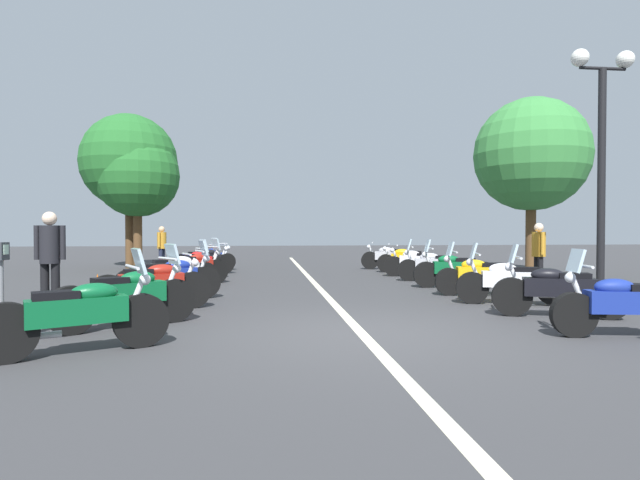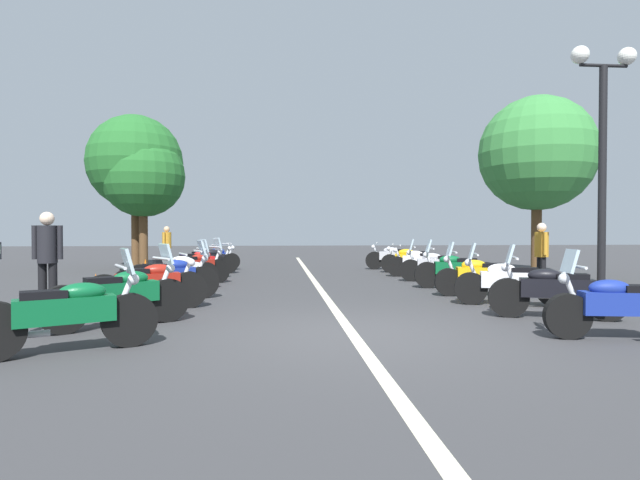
% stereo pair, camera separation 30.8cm
% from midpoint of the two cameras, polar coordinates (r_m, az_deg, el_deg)
% --- Properties ---
extents(ground_plane, '(80.00, 80.00, 0.00)m').
position_cam_midpoint_polar(ground_plane, '(7.08, 4.98, -10.62)').
color(ground_plane, '#38383A').
extents(lane_centre_stripe, '(26.83, 0.16, 0.01)m').
position_cam_midpoint_polar(lane_centre_stripe, '(12.95, 0.43, -5.25)').
color(lane_centre_stripe, beige).
rests_on(lane_centre_stripe, ground_plane).
extents(motorcycle_left_row_0, '(1.08, 1.92, 1.22)m').
position_cam_midpoint_polar(motorcycle_left_row_0, '(6.53, -25.45, -7.49)').
color(motorcycle_left_row_0, black).
rests_on(motorcycle_left_row_0, ground_plane).
extents(motorcycle_left_row_1, '(1.33, 1.87, 1.23)m').
position_cam_midpoint_polar(motorcycle_left_row_1, '(7.97, -20.68, -5.86)').
color(motorcycle_left_row_1, black).
rests_on(motorcycle_left_row_1, ground_plane).
extents(motorcycle_left_row_2, '(0.97, 2.03, 1.02)m').
position_cam_midpoint_polar(motorcycle_left_row_2, '(9.47, -17.98, -4.82)').
color(motorcycle_left_row_2, black).
rests_on(motorcycle_left_row_2, ground_plane).
extents(motorcycle_left_row_3, '(1.02, 2.04, 1.23)m').
position_cam_midpoint_polar(motorcycle_left_row_3, '(10.73, -16.06, -4.05)').
color(motorcycle_left_row_3, black).
rests_on(motorcycle_left_row_3, ground_plane).
extents(motorcycle_left_row_4, '(1.18, 2.01, 1.22)m').
position_cam_midpoint_polar(motorcycle_left_row_4, '(12.43, -15.45, -3.38)').
color(motorcycle_left_row_4, black).
rests_on(motorcycle_left_row_4, ground_plane).
extents(motorcycle_left_row_5, '(1.23, 1.76, 1.22)m').
position_cam_midpoint_polar(motorcycle_left_row_5, '(13.67, -13.32, -2.97)').
color(motorcycle_left_row_5, black).
rests_on(motorcycle_left_row_5, ground_plane).
extents(motorcycle_left_row_6, '(1.08, 1.90, 1.21)m').
position_cam_midpoint_polar(motorcycle_left_row_6, '(15.30, -13.23, -2.54)').
color(motorcycle_left_row_6, black).
rests_on(motorcycle_left_row_6, ground_plane).
extents(motorcycle_left_row_7, '(1.08, 1.97, 1.01)m').
position_cam_midpoint_polar(motorcycle_left_row_7, '(16.74, -12.18, -2.26)').
color(motorcycle_left_row_7, black).
rests_on(motorcycle_left_row_7, ground_plane).
extents(motorcycle_left_row_8, '(0.93, 1.92, 0.98)m').
position_cam_midpoint_polar(motorcycle_left_row_8, '(18.28, -11.60, -2.02)').
color(motorcycle_left_row_8, black).
rests_on(motorcycle_left_row_8, ground_plane).
extents(motorcycle_right_row_0, '(0.75, 2.01, 1.19)m').
position_cam_midpoint_polar(motorcycle_right_row_0, '(7.79, 31.97, -6.30)').
color(motorcycle_right_row_0, black).
rests_on(motorcycle_right_row_0, ground_plane).
extents(motorcycle_right_row_1, '(0.96, 2.04, 1.21)m').
position_cam_midpoint_polar(motorcycle_right_row_1, '(9.06, 25.98, -5.14)').
color(motorcycle_right_row_1, black).
rests_on(motorcycle_right_row_1, ground_plane).
extents(motorcycle_right_row_2, '(0.91, 2.07, 1.20)m').
position_cam_midpoint_polar(motorcycle_right_row_2, '(10.31, 21.56, -4.39)').
color(motorcycle_right_row_2, black).
rests_on(motorcycle_right_row_2, ground_plane).
extents(motorcycle_right_row_3, '(0.73, 2.03, 1.19)m').
position_cam_midpoint_polar(motorcycle_right_row_3, '(11.51, 18.51, -3.83)').
color(motorcycle_right_row_3, black).
rests_on(motorcycle_right_row_3, ground_plane).
extents(motorcycle_right_row_4, '(0.74, 2.09, 1.22)m').
position_cam_midpoint_polar(motorcycle_right_row_4, '(12.92, 15.85, -3.22)').
color(motorcycle_right_row_4, black).
rests_on(motorcycle_right_row_4, ground_plane).
extents(motorcycle_right_row_5, '(0.84, 2.11, 1.20)m').
position_cam_midpoint_polar(motorcycle_right_row_5, '(14.44, 13.76, -2.80)').
color(motorcycle_right_row_5, black).
rests_on(motorcycle_right_row_5, ground_plane).
extents(motorcycle_right_row_6, '(0.83, 2.05, 1.00)m').
position_cam_midpoint_polar(motorcycle_right_row_6, '(15.82, 11.84, -2.48)').
color(motorcycle_right_row_6, black).
rests_on(motorcycle_right_row_6, ground_plane).
extents(motorcycle_right_row_7, '(0.86, 2.04, 0.99)m').
position_cam_midpoint_polar(motorcycle_right_row_7, '(17.25, 10.80, -2.18)').
color(motorcycle_right_row_7, black).
rests_on(motorcycle_right_row_7, ground_plane).
extents(motorcycle_right_row_8, '(0.87, 2.16, 1.01)m').
position_cam_midpoint_polar(motorcycle_right_row_8, '(18.53, 9.00, -1.92)').
color(motorcycle_right_row_8, black).
rests_on(motorcycle_right_row_8, ground_plane).
extents(street_lamp_twin_globe, '(0.32, 1.22, 4.78)m').
position_cam_midpoint_polar(street_lamp_twin_globe, '(10.76, 30.18, 10.78)').
color(street_lamp_twin_globe, black).
rests_on(street_lamp_twin_globe, ground_plane).
extents(traffic_cone_1, '(0.36, 0.36, 0.61)m').
position_cam_midpoint_polar(traffic_cone_1, '(15.29, -18.69, -3.24)').
color(traffic_cone_1, orange).
rests_on(traffic_cone_1, ground_plane).
extents(traffic_cone_2, '(0.36, 0.36, 0.61)m').
position_cam_midpoint_polar(traffic_cone_2, '(10.51, -23.35, -5.24)').
color(traffic_cone_2, orange).
rests_on(traffic_cone_2, ground_plane).
extents(bystander_0, '(0.53, 0.32, 1.61)m').
position_cam_midpoint_polar(bystander_0, '(13.20, 24.47, -1.14)').
color(bystander_0, black).
rests_on(bystander_0, ground_plane).
extents(bystander_1, '(0.52, 0.32, 1.58)m').
position_cam_midpoint_polar(bystander_1, '(18.85, -16.58, -0.50)').
color(bystander_1, '#1E2338').
rests_on(bystander_1, ground_plane).
extents(bystander_2, '(0.32, 0.53, 1.76)m').
position_cam_midpoint_polar(bystander_2, '(9.82, -27.77, -1.37)').
color(bystander_2, black).
rests_on(bystander_2, ground_plane).
extents(roadside_tree_0, '(3.57, 3.57, 5.82)m').
position_cam_midpoint_polar(roadside_tree_0, '(20.54, -19.87, 8.28)').
color(roadside_tree_0, brown).
rests_on(roadside_tree_0, ground_plane).
extents(roadside_tree_1, '(3.62, 3.62, 5.68)m').
position_cam_midpoint_polar(roadside_tree_1, '(17.60, 23.91, 8.93)').
color(roadside_tree_1, brown).
rests_on(roadside_tree_1, ground_plane).
extents(roadside_tree_2, '(3.09, 3.09, 5.03)m').
position_cam_midpoint_polar(roadside_tree_2, '(20.07, -19.06, 6.85)').
color(roadside_tree_2, brown).
rests_on(roadside_tree_2, ground_plane).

